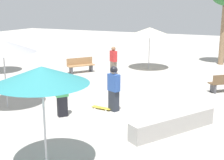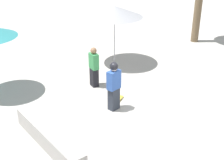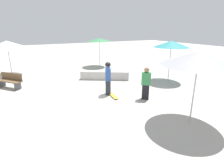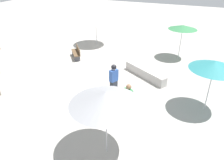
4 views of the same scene
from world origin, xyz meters
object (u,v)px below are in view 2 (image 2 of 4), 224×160
skater_main (114,85)px  skateboard (117,100)px  shade_umbrella_grey (114,11)px  bystander_far (94,67)px  concrete_ledge (49,137)px

skater_main → skateboard: 0.99m
shade_umbrella_grey → bystander_far: 2.97m
skateboard → concrete_ledge: 3.17m
shade_umbrella_grey → bystander_far: size_ratio=1.66×
skateboard → bystander_far: 1.72m
skater_main → shade_umbrella_grey: shade_umbrella_grey is taller
bystander_far → skateboard: bearing=4.3°
concrete_ledge → shade_umbrella_grey: size_ratio=1.13×
concrete_ledge → bystander_far: 3.98m
bystander_far → skater_main: bearing=-6.4°
skateboard → concrete_ledge: concrete_ledge is taller
skateboard → shade_umbrella_grey: shade_umbrella_grey is taller
skater_main → concrete_ledge: skater_main is taller
skateboard → bystander_far: bearing=58.7°
bystander_far → shade_umbrella_grey: bearing=132.2°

